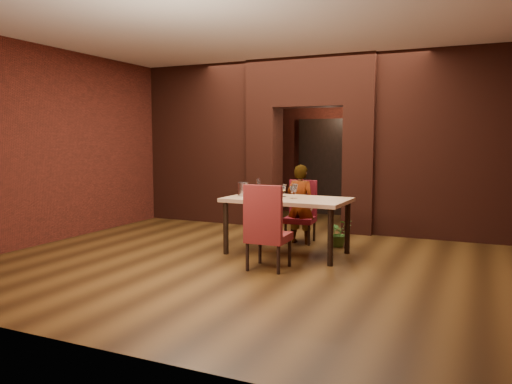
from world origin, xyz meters
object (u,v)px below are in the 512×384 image
dining_table (287,226)px  wine_glass_b (292,192)px  chair_far (300,212)px  wine_glass_a (284,191)px  wine_bucket (243,189)px  wine_glass_c (295,191)px  potted_plant (339,233)px  person_seated (301,204)px  water_bottle (258,187)px  chair_near (269,227)px

dining_table → wine_glass_b: wine_glass_b is taller
chair_far → wine_glass_a: 0.85m
wine_bucket → wine_glass_c: bearing=-2.5°
potted_plant → wine_glass_a: bearing=-133.5°
dining_table → wine_bucket: 0.88m
chair_far → person_seated: size_ratio=0.79×
wine_glass_c → water_bottle: size_ratio=0.80×
chair_near → water_bottle: (-0.59, 0.99, 0.41)m
wine_glass_c → person_seated: bearing=104.0°
wine_glass_c → water_bottle: 0.65m
wine_glass_c → wine_bucket: bearing=177.5°
wine_glass_b → wine_glass_c: size_ratio=0.84×
chair_far → wine_bucket: (-0.62, -0.87, 0.43)m
wine_glass_b → potted_plant: wine_glass_b is taller
dining_table → person_seated: person_seated is taller
dining_table → water_bottle: size_ratio=6.59×
wine_glass_a → potted_plant: size_ratio=0.43×
wine_bucket → potted_plant: wine_bucket is taller
wine_bucket → water_bottle: size_ratio=0.76×
chair_near → water_bottle: bearing=-60.6°
dining_table → wine_glass_b: (0.09, -0.02, 0.51)m
chair_far → wine_bucket: size_ratio=4.97×
wine_glass_a → chair_far: bearing=90.0°
wine_glass_b → wine_glass_c: (0.05, -0.02, 0.02)m
wine_glass_a → water_bottle: (-0.40, -0.04, 0.04)m
wine_glass_a → wine_glass_b: bearing=-39.7°
chair_far → wine_glass_c: wine_glass_c is taller
chair_far → potted_plant: (0.66, -0.04, -0.29)m
chair_near → wine_bucket: size_ratio=5.48×
water_bottle → chair_far: bearing=62.6°
wine_glass_c → chair_near: bearing=-93.2°
dining_table → person_seated: 0.83m
person_seated → wine_glass_c: bearing=107.6°
wine_glass_a → wine_bucket: size_ratio=0.90×
chair_far → water_bottle: 0.99m
dining_table → chair_far: chair_far is taller
water_bottle → potted_plant: bearing=34.8°
wine_glass_b → potted_plant: size_ratio=0.42×
chair_near → water_bottle: 1.22m
dining_table → wine_glass_c: size_ratio=8.27×
chair_far → person_seated: 0.15m
potted_plant → chair_far: bearing=176.9°
wine_glass_b → water_bottle: water_bottle is taller
water_bottle → potted_plant: 1.50m
wine_glass_b → chair_near: bearing=-89.6°
chair_near → person_seated: size_ratio=0.87×
person_seated → wine_glass_a: person_seated is taller
dining_table → chair_far: bearing=97.8°
wine_glass_c → potted_plant: (0.43, 0.87, -0.73)m
chair_near → wine_bucket: (-0.81, 0.89, 0.38)m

